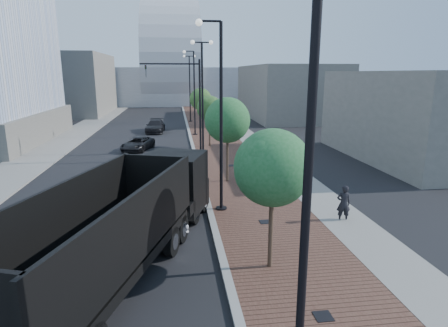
{
  "coord_description": "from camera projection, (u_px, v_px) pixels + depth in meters",
  "views": [
    {
      "loc": [
        -1.6,
        -7.87,
        6.83
      ],
      "look_at": [
        1.0,
        12.0,
        2.0
      ],
      "focal_mm": 30.1,
      "sensor_mm": 36.0,
      "label": 1
    }
  ],
  "objects": [
    {
      "name": "streetlight_3",
      "position": [
        193.0,
        96.0,
        41.21
      ],
      "size": [
        1.44,
        0.56,
        9.21
      ],
      "color": "black",
      "rests_on": "ground"
    },
    {
      "name": "streetlight_4",
      "position": [
        190.0,
        88.0,
        52.67
      ],
      "size": [
        1.72,
        0.56,
        9.28
      ],
      "color": "black",
      "rests_on": "ground"
    },
    {
      "name": "curb",
      "position": [
        188.0,
        128.0,
        47.93
      ],
      "size": [
        0.3,
        140.0,
        0.14
      ],
      "primitive_type": "cube",
      "color": "gray",
      "rests_on": "ground"
    },
    {
      "name": "dark_car_far",
      "position": [
        155.0,
        126.0,
        44.5
      ],
      "size": [
        2.3,
        5.06,
        1.44
      ],
      "primitive_type": "imported",
      "rotation": [
        0.0,
        0.0,
        -0.06
      ],
      "color": "black",
      "rests_on": "ground"
    },
    {
      "name": "commercial_block_nw",
      "position": [
        65.0,
        84.0,
        63.53
      ],
      "size": [
        14.0,
        20.0,
        10.0
      ],
      "primitive_type": "cube",
      "color": "slate",
      "rests_on": "ground"
    },
    {
      "name": "streetlight_1",
      "position": [
        219.0,
        126.0,
        18.07
      ],
      "size": [
        1.44,
        0.56,
        9.21
      ],
      "color": "black",
      "rests_on": "ground"
    },
    {
      "name": "commercial_block_ne",
      "position": [
        287.0,
        92.0,
        58.66
      ],
      "size": [
        12.0,
        22.0,
        8.0
      ],
      "primitive_type": "cube",
      "color": "#66625B",
      "rests_on": "ground"
    },
    {
      "name": "utility_cover_1",
      "position": [
        265.0,
        222.0,
        17.37
      ],
      "size": [
        0.5,
        0.5,
        0.02
      ],
      "primitive_type": "cube",
      "color": "black",
      "rests_on": "sidewalk"
    },
    {
      "name": "commercial_block_e",
      "position": [
        421.0,
        116.0,
        30.11
      ],
      "size": [
        10.0,
        16.0,
        7.0
      ],
      "primitive_type": "cube",
      "color": "#636059",
      "rests_on": "ground"
    },
    {
      "name": "streetlight_2",
      "position": [
        203.0,
        99.0,
        29.54
      ],
      "size": [
        1.72,
        0.56,
        9.28
      ],
      "color": "black",
      "rests_on": "ground"
    },
    {
      "name": "sidewalk",
      "position": [
        215.0,
        127.0,
        48.37
      ],
      "size": [
        7.0,
        140.0,
        0.12
      ],
      "primitive_type": "cube",
      "color": "#4C2D23",
      "rests_on": "ground"
    },
    {
      "name": "concrete_strip",
      "position": [
        236.0,
        127.0,
        48.71
      ],
      "size": [
        2.4,
        140.0,
        0.13
      ],
      "primitive_type": "cube",
      "color": "slate",
      "rests_on": "ground"
    },
    {
      "name": "utility_cover_2",
      "position": [
        230.0,
        165.0,
        27.97
      ],
      "size": [
        0.5,
        0.5,
        0.02
      ],
      "primitive_type": "cube",
      "color": "black",
      "rests_on": "sidewalk"
    },
    {
      "name": "convention_center",
      "position": [
        172.0,
        77.0,
        89.66
      ],
      "size": [
        50.0,
        30.0,
        50.0
      ],
      "color": "#9EA1A8",
      "rests_on": "ground"
    },
    {
      "name": "tree_2",
      "position": [
        210.0,
        109.0,
        34.79
      ],
      "size": [
        2.41,
        2.37,
        4.84
      ],
      "color": "#382619",
      "rests_on": "ground"
    },
    {
      "name": "tree_0",
      "position": [
        274.0,
        168.0,
        12.6
      ],
      "size": [
        2.65,
        2.64,
        5.07
      ],
      "color": "#382619",
      "rests_on": "ground"
    },
    {
      "name": "west_sidewalk",
      "position": [
        82.0,
        130.0,
        46.29
      ],
      "size": [
        4.0,
        140.0,
        0.12
      ],
      "primitive_type": "cube",
      "color": "slate",
      "rests_on": "ground"
    },
    {
      "name": "tree_1",
      "position": [
        228.0,
        120.0,
        23.14
      ],
      "size": [
        2.82,
        2.82,
        5.42
      ],
      "color": "#382619",
      "rests_on": "ground"
    },
    {
      "name": "pedestrian",
      "position": [
        344.0,
        204.0,
        17.55
      ],
      "size": [
        0.71,
        0.52,
        1.79
      ],
      "primitive_type": "imported",
      "rotation": [
        0.0,
        0.0,
        2.99
      ],
      "color": "black",
      "rests_on": "ground"
    },
    {
      "name": "tree_3",
      "position": [
        201.0,
        99.0,
        46.34
      ],
      "size": [
        2.71,
        2.71,
        5.07
      ],
      "color": "#382619",
      "rests_on": "ground"
    },
    {
      "name": "utility_cover_0",
      "position": [
        323.0,
        316.0,
        10.62
      ],
      "size": [
        0.5,
        0.5,
        0.02
      ],
      "primitive_type": "cube",
      "color": "black",
      "rests_on": "sidewalk"
    },
    {
      "name": "streetlight_0",
      "position": [
        307.0,
        194.0,
        6.4
      ],
      "size": [
        1.72,
        0.56,
        9.28
      ],
      "color": "black",
      "rests_on": "ground"
    },
    {
      "name": "traffic_mast",
      "position": [
        189.0,
        95.0,
        32.28
      ],
      "size": [
        5.09,
        0.2,
        8.0
      ],
      "color": "black",
      "rests_on": "ground"
    },
    {
      "name": "dark_car_mid",
      "position": [
        138.0,
        144.0,
        34.09
      ],
      "size": [
        3.17,
        4.63,
        1.18
      ],
      "primitive_type": "imported",
      "rotation": [
        0.0,
        0.0,
        -0.32
      ],
      "color": "black",
      "rests_on": "ground"
    },
    {
      "name": "white_sedan",
      "position": [
        154.0,
        204.0,
        17.62
      ],
      "size": [
        3.12,
        5.39,
        1.68
      ],
      "primitive_type": "imported",
      "rotation": [
        0.0,
        0.0,
        0.28
      ],
      "color": "white",
      "rests_on": "ground"
    },
    {
      "name": "dump_truck",
      "position": [
        148.0,
        212.0,
        14.78
      ],
      "size": [
        6.82,
        13.69,
        3.6
      ],
      "rotation": [
        0.0,
        0.0,
        -0.33
      ],
      "color": "black",
      "rests_on": "ground"
    }
  ]
}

